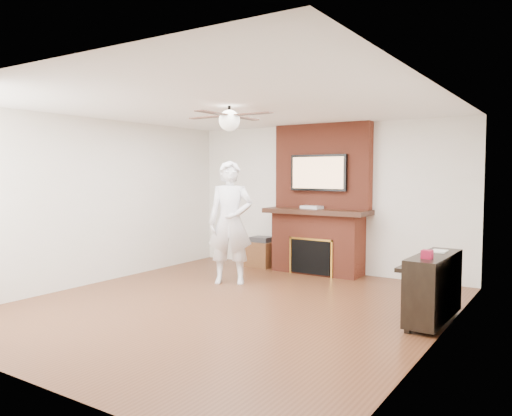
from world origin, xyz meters
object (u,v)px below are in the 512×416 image
Objects in this scene: person at (230,222)px; piano at (433,286)px; fireplace at (319,214)px; side_table at (262,253)px.

person is 1.57× the size of piano.
fireplace is 3.03m from piano.
person is 3.48× the size of side_table.
side_table is at bearing 75.37° from person.
side_table is 0.45× the size of piano.
side_table is 3.86m from piano.
side_table is (-1.10, -0.07, -0.75)m from fireplace.
side_table is at bearing 154.02° from piano.
side_table is (-0.34, 1.42, -0.68)m from person.
person is 1.61m from side_table.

